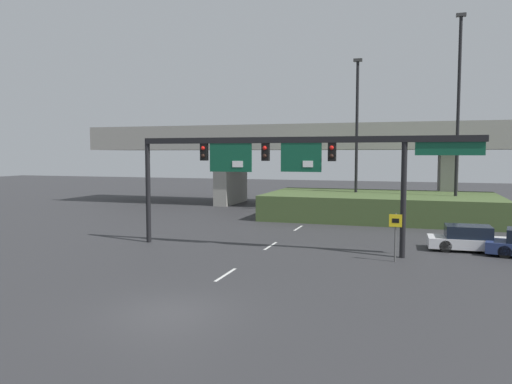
% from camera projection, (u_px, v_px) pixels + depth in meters
% --- Properties ---
extents(ground_plane, '(160.00, 160.00, 0.00)m').
position_uv_depth(ground_plane, '(168.00, 312.00, 16.48)').
color(ground_plane, '#2D2D30').
extents(lane_markings, '(0.14, 23.40, 0.01)m').
position_uv_depth(lane_markings, '(286.00, 236.00, 31.44)').
color(lane_markings, silver).
rests_on(lane_markings, ground).
extents(signal_gantry, '(18.22, 0.44, 6.08)m').
position_uv_depth(signal_gantry, '(287.00, 157.00, 26.37)').
color(signal_gantry, black).
rests_on(signal_gantry, ground).
extents(speed_limit_sign, '(0.60, 0.11, 2.36)m').
position_uv_depth(speed_limit_sign, '(395.00, 230.00, 23.87)').
color(speed_limit_sign, '#4C4C4C').
rests_on(speed_limit_sign, ground).
extents(highway_light_pole_near, '(0.70, 0.36, 15.53)m').
position_uv_depth(highway_light_pole_near, '(458.00, 114.00, 37.40)').
color(highway_light_pole_near, black).
rests_on(highway_light_pole_near, ground).
extents(highway_light_pole_far, '(0.70, 0.36, 12.91)m').
position_uv_depth(highway_light_pole_far, '(357.00, 134.00, 41.14)').
color(highway_light_pole_far, black).
rests_on(highway_light_pole_far, ground).
extents(overpass_bridge, '(49.17, 7.86, 7.88)m').
position_uv_depth(overpass_bridge, '(332.00, 147.00, 48.00)').
color(overpass_bridge, gray).
rests_on(overpass_bridge, ground).
extents(grass_embankment, '(17.88, 9.90, 1.96)m').
position_uv_depth(grass_embankment, '(380.00, 206.00, 40.04)').
color(grass_embankment, '#42562D').
rests_on(grass_embankment, ground).
extents(parked_sedan_near_right, '(4.48, 1.95, 1.36)m').
position_uv_depth(parked_sedan_near_right, '(470.00, 239.00, 26.67)').
color(parked_sedan_near_right, silver).
rests_on(parked_sedan_near_right, ground).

